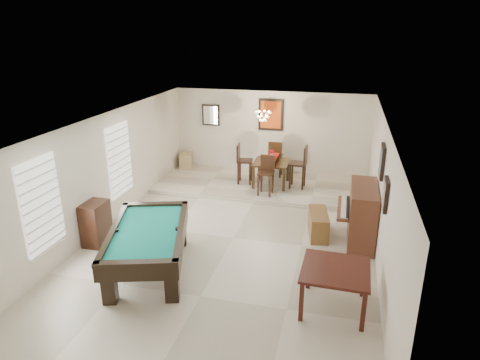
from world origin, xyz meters
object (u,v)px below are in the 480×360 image
at_px(apothecary_chest, 96,223).
at_px(dining_table, 271,171).
at_px(piano_bench, 318,224).
at_px(dining_chair_north, 276,159).
at_px(pool_table, 149,250).
at_px(dining_chair_east, 298,167).
at_px(dining_chair_south, 266,176).
at_px(chandelier, 263,112).
at_px(square_table, 334,288).
at_px(dining_chair_west, 245,164).
at_px(corner_bench, 186,160).
at_px(upright_piano, 355,214).
at_px(flower_vase, 272,153).

distance_m(apothecary_chest, dining_table, 5.14).
xyz_separation_m(piano_bench, dining_chair_north, (-1.53, 3.42, 0.40)).
bearing_deg(pool_table, piano_bench, 19.38).
relative_size(piano_bench, dining_chair_east, 0.82).
bearing_deg(dining_chair_south, chandelier, 113.09).
xyz_separation_m(square_table, dining_chair_west, (-2.73, 5.21, 0.32)).
relative_size(pool_table, corner_bench, 5.05).
xyz_separation_m(pool_table, upright_piano, (3.78, 2.20, 0.21)).
xyz_separation_m(square_table, corner_bench, (-4.93, 6.19, -0.03)).
bearing_deg(dining_chair_north, piano_bench, 113.33).
distance_m(apothecary_chest, flower_vase, 5.18).
xyz_separation_m(dining_chair_north, dining_chair_east, (0.75, -0.81, 0.05)).
bearing_deg(chandelier, flower_vase, 3.40).
bearing_deg(apothecary_chest, upright_piano, 15.49).
xyz_separation_m(apothecary_chest, dining_chair_west, (2.27, 4.14, 0.23)).
relative_size(upright_piano, dining_table, 1.53).
bearing_deg(chandelier, dining_chair_west, 179.43).
bearing_deg(square_table, upright_piano, 82.71).
bearing_deg(dining_chair_east, flower_vase, -88.64).
bearing_deg(pool_table, flower_vase, 55.88).
height_order(square_table, apothecary_chest, apothecary_chest).
distance_m(dining_table, dining_chair_west, 0.78).
relative_size(square_table, flower_vase, 4.49).
bearing_deg(upright_piano, piano_bench, 176.90).
relative_size(upright_piano, dining_chair_north, 1.36).
relative_size(square_table, dining_chair_north, 0.98).
relative_size(pool_table, dining_chair_east, 2.09).
distance_m(apothecary_chest, chandelier, 5.27).
height_order(flower_vase, dining_chair_north, dining_chair_north).
height_order(dining_chair_north, dining_chair_west, dining_chair_west).
bearing_deg(apothecary_chest, piano_bench, 18.40).
xyz_separation_m(square_table, chandelier, (-2.23, 5.21, 1.83)).
bearing_deg(upright_piano, flower_vase, 130.66).
bearing_deg(upright_piano, dining_chair_south, 140.68).
bearing_deg(apothecary_chest, dining_chair_north, 58.46).
relative_size(apothecary_chest, corner_bench, 1.89).
xyz_separation_m(dining_chair_west, corner_bench, (-2.19, 0.98, -0.35)).
relative_size(upright_piano, piano_bench, 1.52).
height_order(dining_table, dining_chair_east, dining_chair_east).
xyz_separation_m(piano_bench, dining_chair_east, (-0.78, 2.62, 0.45)).
relative_size(piano_bench, chandelier, 1.64).
xyz_separation_m(dining_table, flower_vase, (0.00, 0.00, 0.53)).
relative_size(piano_bench, corner_bench, 1.99).
height_order(dining_chair_north, corner_bench, dining_chair_north).
xyz_separation_m(piano_bench, chandelier, (-1.79, 2.62, 1.93)).
height_order(pool_table, flower_vase, flower_vase).
height_order(flower_vase, dining_chair_east, dining_chair_east).
bearing_deg(piano_bench, chandelier, 124.42).
xyz_separation_m(pool_table, dining_chair_west, (0.72, 4.86, 0.28)).
distance_m(upright_piano, dining_table, 3.53).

